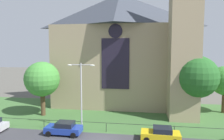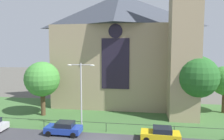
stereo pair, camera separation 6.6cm
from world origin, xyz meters
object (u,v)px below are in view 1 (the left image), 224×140
streetlamp_near (81,88)px  parked_car_yellow (161,134)px  tree_right_near (197,77)px  church_building (123,48)px  tree_left_near (42,79)px  parked_car_blue (64,128)px

streetlamp_near → parked_car_yellow: bearing=-9.1°
parked_car_yellow → tree_right_near: bearing=-123.7°
church_building → streetlamp_near: bearing=-105.1°
tree_right_near → streetlamp_near: bearing=-157.8°
tree_right_near → tree_left_near: tree_right_near is taller
tree_left_near → parked_car_blue: 9.97m
tree_right_near → tree_left_near: 22.31m
parked_car_blue → parked_car_yellow: 11.08m
church_building → parked_car_yellow: size_ratio=6.10×
church_building → tree_left_near: size_ratio=3.19×
parked_car_yellow → streetlamp_near: bearing=-7.1°
parked_car_blue → parked_car_yellow: size_ratio=0.99×
parked_car_blue → streetlamp_near: bearing=-141.4°
streetlamp_near → parked_car_yellow: size_ratio=1.95×
tree_right_near → tree_left_near: bearing=-177.9°
parked_car_blue → church_building: bearing=-109.3°
tree_right_near → parked_car_yellow: size_ratio=2.13×
tree_left_near → parked_car_blue: (5.83, -6.54, -4.76)m
streetlamp_near → parked_car_yellow: (9.34, -1.49, -4.53)m
tree_right_near → parked_car_blue: tree_right_near is taller
parked_car_blue → tree_left_near: bearing=-47.9°
streetlamp_near → parked_car_blue: (-1.74, -1.37, -4.53)m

